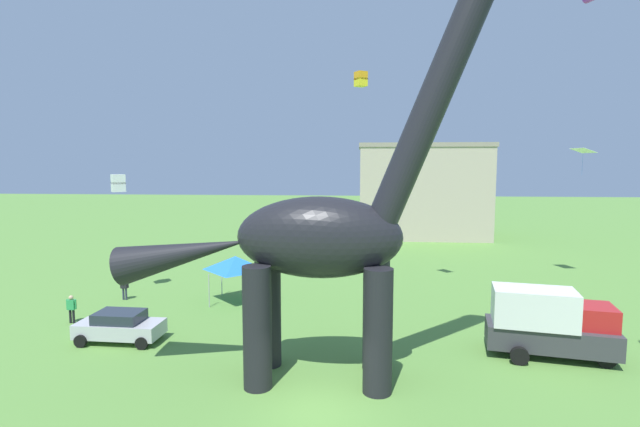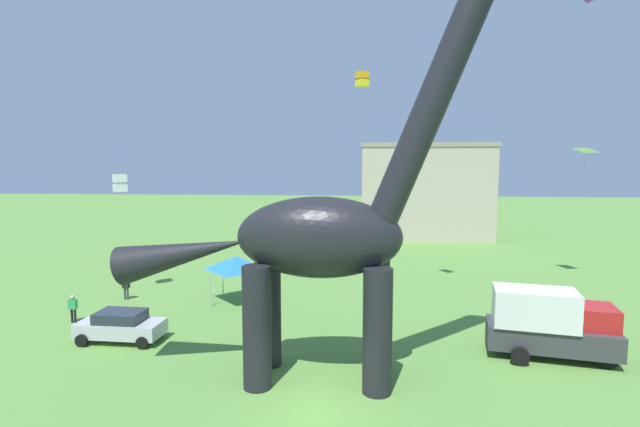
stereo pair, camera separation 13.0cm
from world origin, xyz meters
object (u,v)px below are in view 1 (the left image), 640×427
parked_sedan_left (120,326)px  person_photographer (71,306)px  dinosaur_sculpture (317,237)px  person_strolling_adult (124,286)px  kite_far_left (361,79)px  parked_box_truck (548,322)px  kite_high_left (442,86)px  festival_canopy_tent (235,263)px  kite_mid_center (583,151)px  kite_high_right (118,183)px

parked_sedan_left → person_photographer: bearing=150.9°
dinosaur_sculpture → person_strolling_adult: dinosaur_sculpture is taller
dinosaur_sculpture → kite_far_left: dinosaur_sculpture is taller
parked_sedan_left → parked_box_truck: parked_box_truck is taller
kite_far_left → person_strolling_adult: bearing=-159.1°
dinosaur_sculpture → parked_box_truck: 11.72m
person_photographer → kite_high_left: bearing=-145.0°
dinosaur_sculpture → festival_canopy_tent: size_ratio=5.23×
kite_mid_center → parked_sedan_left: bearing=-152.3°
person_photographer → kite_high_right: (0.02, 5.68, 6.71)m
parked_box_truck → person_photographer: 25.01m
festival_canopy_tent → person_strolling_adult: bearing=-177.9°
dinosaur_sculpture → kite_far_left: (1.69, 16.15, 9.13)m
kite_high_right → dinosaur_sculpture: bearing=-38.0°
kite_far_left → parked_sedan_left: bearing=-132.7°
person_strolling_adult → kite_high_left: bearing=-162.2°
person_photographer → parked_sedan_left: bearing=164.6°
person_strolling_adult → festival_canopy_tent: (7.44, 0.27, 1.59)m
person_strolling_adult → kite_mid_center: (32.09, 7.91, 9.00)m
parked_box_truck → person_strolling_adult: (-24.20, 7.18, -0.69)m
festival_canopy_tent → kite_mid_center: kite_mid_center is taller
festival_canopy_tent → kite_mid_center: bearing=17.2°
kite_high_right → person_strolling_adult: bearing=-57.1°
parked_sedan_left → kite_high_left: bearing=31.8°
festival_canopy_tent → kite_mid_center: 26.85m
kite_mid_center → kite_high_right: (-32.75, -6.90, -2.27)m
parked_sedan_left → person_strolling_adult: bearing=117.3°
person_photographer → kite_far_left: (16.11, 10.56, 14.12)m
kite_high_left → festival_canopy_tent: bearing=-168.2°
person_strolling_adult → kite_far_left: bearing=-149.7°
person_photographer → kite_far_left: 23.88m
kite_mid_center → kite_far_left: bearing=-173.1°
parked_sedan_left → parked_box_truck: (20.75, -0.07, 0.84)m
parked_sedan_left → parked_box_truck: size_ratio=0.72×
person_photographer → kite_high_right: size_ratio=1.38×
kite_high_left → parked_box_truck: bearing=-71.5°
person_strolling_adult → kite_high_right: bearing=-47.7°
parked_box_truck → kite_mid_center: 18.95m
person_strolling_adult → kite_high_right: (-0.66, 1.02, 6.73)m
festival_canopy_tent → kite_high_left: 17.83m
dinosaur_sculpture → kite_high_right: (-14.41, 11.27, 1.72)m
kite_mid_center → kite_high_right: kite_mid_center is taller
kite_far_left → kite_mid_center: bearing=6.9°
parked_box_truck → kite_mid_center: (7.89, 15.09, 8.30)m
kite_far_left → person_photographer: bearing=-146.7°
person_photographer → dinosaur_sculpture: bearing=174.0°
parked_box_truck → person_photographer: size_ratio=3.69×
parked_sedan_left → person_strolling_adult: (-3.45, 7.10, 0.15)m
festival_canopy_tent → kite_far_left: (8.00, 5.62, 12.54)m
person_photographer → kite_high_right: bearing=-75.0°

